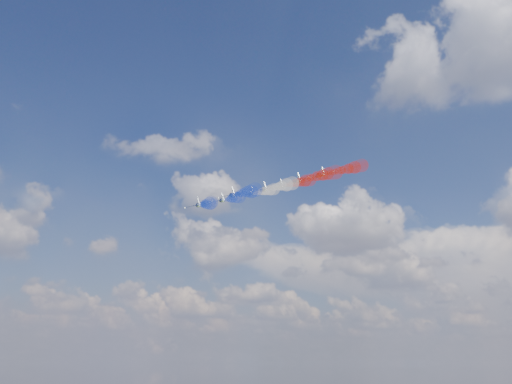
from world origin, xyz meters
The scene contains 16 objects.
jet_lead centered at (0.47, -4.99, 142.89)m, with size 8.39×10.49×2.80m, color black, non-canonical shape.
trail_lead centered at (15.59, -17.76, 138.15)m, with size 3.50×31.43×3.50m, color white, non-canonical shape.
jet_inner_left centered at (-0.05, -18.69, 137.86)m, with size 8.39×10.49×2.80m, color black, non-canonical shape.
trail_inner_left centered at (15.08, -31.45, 133.12)m, with size 3.50×31.43×3.50m, color blue, non-canonical shape.
jet_inner_right centered at (12.99, -6.03, 142.81)m, with size 8.39×10.49×2.80m, color black, non-canonical shape.
trail_inner_right centered at (28.11, -18.79, 138.08)m, with size 3.50×31.43×3.50m, color red, non-canonical shape.
jet_outer_left centered at (2.15, -31.24, 133.40)m, with size 8.39×10.49×2.80m, color black, non-canonical shape.
trail_outer_left centered at (17.27, -44.00, 128.66)m, with size 3.50×31.43×3.50m, color blue, non-canonical shape.
jet_center_third centered at (16.33, -18.54, 138.34)m, with size 8.39×10.49×2.80m, color black, non-canonical shape.
trail_center_third centered at (31.45, -31.30, 133.60)m, with size 3.50×31.43×3.50m, color white, non-canonical shape.
jet_outer_right centered at (27.80, -5.26, 143.82)m, with size 8.39×10.49×2.80m, color black, non-canonical shape.
trail_outer_right centered at (42.92, -18.03, 139.08)m, with size 3.50×31.43×3.50m, color red, non-canonical shape.
jet_rear_left centered at (15.83, -31.80, 133.87)m, with size 8.39×10.49×2.80m, color black, non-canonical shape.
trail_rear_left centered at (30.95, -44.56, 129.13)m, with size 3.50×31.43×3.50m, color blue, non-canonical shape.
jet_rear_right centered at (28.73, -19.12, 138.43)m, with size 8.39×10.49×2.80m, color black, non-canonical shape.
trail_rear_right centered at (43.85, -31.88, 133.69)m, with size 3.50×31.43×3.50m, color red, non-canonical shape.
Camera 1 is at (122.23, -151.46, 88.97)m, focal length 42.10 mm.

